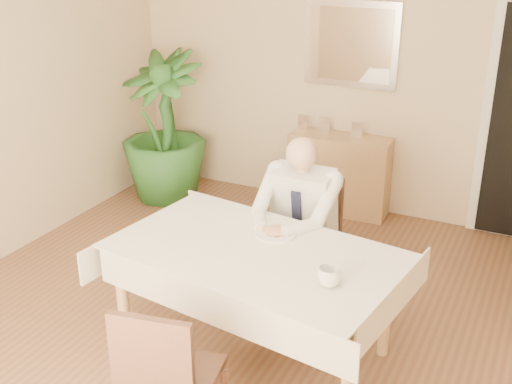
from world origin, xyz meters
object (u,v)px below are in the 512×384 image
at_px(coffee_mug, 329,277).
at_px(seated_man, 294,221).
at_px(sideboard, 339,174).
at_px(chair_far, 309,229).
at_px(chair_near, 166,374).
at_px(dining_table, 255,262).
at_px(potted_palm, 164,127).

bearing_deg(coffee_mug, seated_man, 124.17).
bearing_deg(sideboard, seated_man, -83.29).
height_order(seated_man, coffee_mug, seated_man).
xyz_separation_m(chair_far, coffee_mug, (0.53, -1.07, 0.30)).
height_order(chair_near, sideboard, chair_near).
relative_size(dining_table, coffee_mug, 14.27).
bearing_deg(sideboard, chair_near, -88.08).
relative_size(chair_near, potted_palm, 0.61).
bearing_deg(chair_near, potted_palm, 113.09).
height_order(chair_near, potted_palm, potted_palm).
bearing_deg(chair_far, coffee_mug, -57.94).
bearing_deg(seated_man, potted_palm, 145.41).
relative_size(coffee_mug, potted_palm, 0.09).
bearing_deg(chair_near, chair_far, 78.29).
height_order(chair_far, potted_palm, potted_palm).
bearing_deg(chair_far, dining_table, -84.32).
bearing_deg(chair_far, chair_near, -85.45).
bearing_deg(seated_man, chair_far, 90.00).
xyz_separation_m(dining_table, sideboard, (-0.28, 2.35, -0.30)).
xyz_separation_m(chair_near, coffee_mug, (0.56, 0.73, 0.31)).
height_order(chair_far, seated_man, seated_man).
distance_m(chair_far, coffee_mug, 1.23).
relative_size(chair_far, chair_near, 1.01).
bearing_deg(potted_palm, coffee_mug, -40.63).
bearing_deg(potted_palm, dining_table, -44.91).
relative_size(chair_far, coffee_mug, 6.87).
height_order(coffee_mug, sideboard, coffee_mug).
bearing_deg(sideboard, chair_far, -81.55).
xyz_separation_m(sideboard, potted_palm, (-1.65, -0.42, 0.35)).
xyz_separation_m(dining_table, coffee_mug, (0.53, -0.19, 0.14)).
bearing_deg(dining_table, chair_near, -84.18).
height_order(dining_table, chair_far, chair_far).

